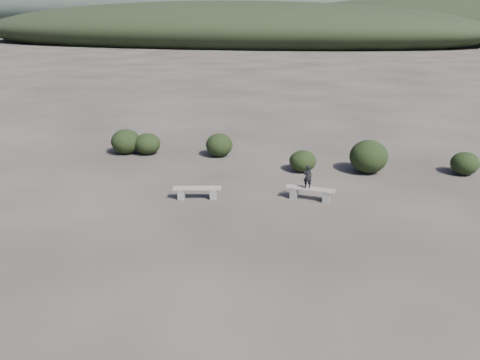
# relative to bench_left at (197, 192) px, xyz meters

# --- Properties ---
(ground) EXTENTS (1200.00, 1200.00, 0.00)m
(ground) POSITION_rel_bench_left_xyz_m (1.64, -4.15, -0.27)
(ground) COLOR #2D2823
(ground) RESTS_ON ground
(bench_left) EXTENTS (1.79, 0.77, 0.44)m
(bench_left) POSITION_rel_bench_left_xyz_m (0.00, 0.00, 0.00)
(bench_left) COLOR slate
(bench_left) RESTS_ON ground
(bench_right) EXTENTS (1.81, 0.54, 0.45)m
(bench_right) POSITION_rel_bench_left_xyz_m (4.03, 0.84, 0.00)
(bench_right) COLOR slate
(bench_right) RESTS_ON ground
(seated_person) EXTENTS (0.36, 0.30, 0.86)m
(seated_person) POSITION_rel_bench_left_xyz_m (3.91, 0.85, 0.61)
(seated_person) COLOR black
(seated_person) RESTS_ON bench_right
(shrub_a) EXTENTS (1.24, 1.24, 1.01)m
(shrub_a) POSITION_rel_bench_left_xyz_m (-4.11, 4.95, 0.24)
(shrub_a) COLOR black
(shrub_a) RESTS_ON ground
(shrub_b) EXTENTS (1.27, 1.27, 1.09)m
(shrub_b) POSITION_rel_bench_left_xyz_m (-0.66, 5.38, 0.28)
(shrub_b) COLOR black
(shrub_b) RESTS_ON ground
(shrub_c) EXTENTS (1.14, 1.14, 0.91)m
(shrub_c) POSITION_rel_bench_left_xyz_m (3.42, 4.03, 0.19)
(shrub_c) COLOR black
(shrub_c) RESTS_ON ground
(shrub_d) EXTENTS (1.60, 1.60, 1.40)m
(shrub_d) POSITION_rel_bench_left_xyz_m (6.14, 4.53, 0.43)
(shrub_d) COLOR black
(shrub_d) RESTS_ON ground
(shrub_e) EXTENTS (1.15, 1.15, 0.96)m
(shrub_e) POSITION_rel_bench_left_xyz_m (10.08, 5.17, 0.21)
(shrub_e) COLOR black
(shrub_e) RESTS_ON ground
(shrub_f) EXTENTS (1.39, 1.39, 1.18)m
(shrub_f) POSITION_rel_bench_left_xyz_m (-5.16, 4.81, 0.32)
(shrub_f) COLOR black
(shrub_f) RESTS_ON ground
(mountain_ridges) EXTENTS (500.00, 400.00, 56.00)m
(mountain_ridges) POSITION_rel_bench_left_xyz_m (-5.84, 334.91, 10.57)
(mountain_ridges) COLOR black
(mountain_ridges) RESTS_ON ground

